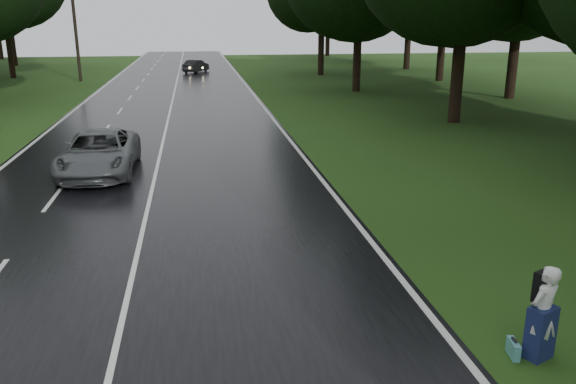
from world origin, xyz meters
name	(u,v)px	position (x,y,z in m)	size (l,w,h in m)	color
ground	(123,319)	(0.00, 0.00, 0.00)	(160.00, 160.00, 0.00)	#234414
road	(166,128)	(0.00, 20.00, 0.02)	(12.00, 140.00, 0.04)	black
lane_center	(166,127)	(0.00, 20.00, 0.04)	(0.12, 140.00, 0.01)	silver
grey_car	(99,153)	(-1.98, 11.10, 0.80)	(2.51, 5.45, 1.51)	#515557
far_car	(196,66)	(1.78, 51.27, 0.67)	(1.34, 3.84, 1.26)	black
hitchhiker	(543,316)	(7.07, -2.40, 0.77)	(0.72, 0.70, 1.67)	silver
suitcase	(513,349)	(6.66, -2.33, 0.14)	(0.12, 0.40, 0.29)	teal
utility_pole_far	(81,81)	(-8.50, 44.49, 0.00)	(1.80, 0.28, 9.28)	black
tree_left_f	(14,78)	(-15.32, 48.58, 0.00)	(10.80, 10.80, 16.88)	black
tree_right_d	(453,122)	(15.46, 19.40, 0.00)	(10.03, 10.03, 15.67)	black
tree_right_e	(356,91)	(13.92, 33.67, 0.00)	(9.51, 9.51, 14.86)	black
tree_right_f	(321,75)	(14.01, 47.10, 0.00)	(9.59, 9.59, 14.99)	black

